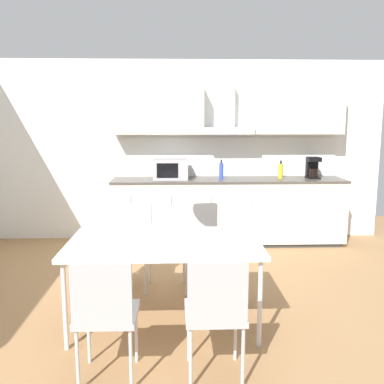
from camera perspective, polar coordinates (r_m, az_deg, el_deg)
name	(u,v)px	position (r m, az deg, el deg)	size (l,w,h in m)	color
ground_plane	(170,315)	(4.04, -2.94, -16.07)	(7.72, 7.81, 0.02)	#9E754C
wall_back	(172,151)	(6.31, -2.68, 5.51)	(6.17, 0.10, 2.59)	white
kitchen_counter	(228,211)	(6.11, 4.81, -2.50)	(3.25, 0.66, 0.93)	#333333
backsplash_tile	(226,157)	(6.30, 4.57, 4.69)	(3.23, 0.02, 0.56)	silver
upper_wall_cabinets	(228,110)	(6.12, 4.83, 10.84)	(3.23, 0.40, 0.69)	silver
microwave	(171,169)	(5.97, -2.88, 3.07)	(0.48, 0.35, 0.28)	#ADADB2
coffee_maker	(313,168)	(6.29, 15.78, 3.15)	(0.18, 0.19, 0.30)	black
bottle_blue	(221,171)	(5.99, 3.92, 2.84)	(0.06, 0.06, 0.27)	blue
bottle_yellow	(281,171)	(6.18, 11.73, 2.80)	(0.07, 0.07, 0.25)	yellow
dining_table	(164,246)	(3.63, -3.74, -7.14)	(1.60, 0.94, 0.73)	white
chair_far_left	(133,237)	(4.52, -7.92, -6.00)	(0.43, 0.43, 0.87)	#B2B2B7
chair_far_right	(201,237)	(4.50, 1.15, -5.97)	(0.42, 0.42, 0.87)	#B2B2B7
chair_near_left	(105,308)	(2.93, -11.53, -14.92)	(0.40, 0.40, 0.87)	#B2B2B7
chair_near_right	(216,306)	(2.90, 3.21, -14.98)	(0.40, 0.40, 0.87)	#B2B2B7
pendant_lamp	(163,116)	(3.48, -3.93, 10.01)	(0.32, 0.32, 0.22)	silver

